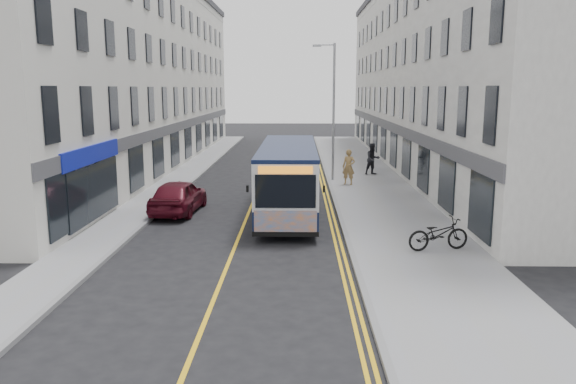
{
  "coord_description": "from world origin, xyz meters",
  "views": [
    {
      "loc": [
        2.22,
        -18.92,
        5.47
      ],
      "look_at": [
        1.82,
        1.95,
        1.6
      ],
      "focal_mm": 35.0,
      "sensor_mm": 36.0,
      "label": 1
    }
  ],
  "objects_px": {
    "car_white": "(299,157)",
    "car_maroon": "(178,196)",
    "city_bus": "(288,176)",
    "bicycle": "(438,234)",
    "pedestrian_near": "(349,167)",
    "pedestrian_far": "(373,159)",
    "streetlamp": "(332,107)"
  },
  "relations": [
    {
      "from": "car_white",
      "to": "car_maroon",
      "type": "bearing_deg",
      "value": -115.49
    },
    {
      "from": "city_bus",
      "to": "bicycle",
      "type": "height_order",
      "value": "city_bus"
    },
    {
      "from": "city_bus",
      "to": "pedestrian_near",
      "type": "relative_size",
      "value": 5.24
    },
    {
      "from": "bicycle",
      "to": "pedestrian_far",
      "type": "relative_size",
      "value": 1.08
    },
    {
      "from": "pedestrian_far",
      "to": "car_maroon",
      "type": "xyz_separation_m",
      "value": [
        -9.98,
        -10.66,
        -0.34
      ]
    },
    {
      "from": "pedestrian_far",
      "to": "car_maroon",
      "type": "bearing_deg",
      "value": -152.87
    },
    {
      "from": "city_bus",
      "to": "bicycle",
      "type": "xyz_separation_m",
      "value": [
        5.14,
        -6.15,
        -0.98
      ]
    },
    {
      "from": "city_bus",
      "to": "pedestrian_far",
      "type": "bearing_deg",
      "value": 64.3
    },
    {
      "from": "streetlamp",
      "to": "pedestrian_far",
      "type": "relative_size",
      "value": 4.08
    },
    {
      "from": "streetlamp",
      "to": "bicycle",
      "type": "height_order",
      "value": "streetlamp"
    },
    {
      "from": "streetlamp",
      "to": "pedestrian_near",
      "type": "distance_m",
      "value": 3.77
    },
    {
      "from": "car_white",
      "to": "car_maroon",
      "type": "distance_m",
      "value": 16.57
    },
    {
      "from": "bicycle",
      "to": "car_maroon",
      "type": "relative_size",
      "value": 0.48
    },
    {
      "from": "pedestrian_near",
      "to": "car_maroon",
      "type": "height_order",
      "value": "pedestrian_near"
    },
    {
      "from": "pedestrian_far",
      "to": "streetlamp",
      "type": "bearing_deg",
      "value": -162.1
    },
    {
      "from": "bicycle",
      "to": "city_bus",
      "type": "bearing_deg",
      "value": 27.11
    },
    {
      "from": "city_bus",
      "to": "pedestrian_far",
      "type": "distance_m",
      "value": 11.78
    },
    {
      "from": "streetlamp",
      "to": "car_maroon",
      "type": "xyz_separation_m",
      "value": [
        -7.28,
        -8.57,
        -3.63
      ]
    },
    {
      "from": "streetlamp",
      "to": "city_bus",
      "type": "height_order",
      "value": "streetlamp"
    },
    {
      "from": "bicycle",
      "to": "car_white",
      "type": "relative_size",
      "value": 0.55
    },
    {
      "from": "bicycle",
      "to": "pedestrian_near",
      "type": "bearing_deg",
      "value": -4.61
    },
    {
      "from": "pedestrian_near",
      "to": "car_maroon",
      "type": "xyz_separation_m",
      "value": [
        -8.15,
        -6.9,
        -0.36
      ]
    },
    {
      "from": "streetlamp",
      "to": "car_white",
      "type": "height_order",
      "value": "streetlamp"
    },
    {
      "from": "city_bus",
      "to": "car_white",
      "type": "distance_m",
      "value": 15.67
    },
    {
      "from": "streetlamp",
      "to": "city_bus",
      "type": "relative_size",
      "value": 0.77
    },
    {
      "from": "car_maroon",
      "to": "streetlamp",
      "type": "bearing_deg",
      "value": -126.5
    },
    {
      "from": "pedestrian_near",
      "to": "pedestrian_far",
      "type": "height_order",
      "value": "pedestrian_near"
    },
    {
      "from": "city_bus",
      "to": "streetlamp",
      "type": "bearing_deg",
      "value": 74.25
    },
    {
      "from": "pedestrian_far",
      "to": "car_white",
      "type": "relative_size",
      "value": 0.51
    },
    {
      "from": "pedestrian_near",
      "to": "car_maroon",
      "type": "distance_m",
      "value": 10.68
    },
    {
      "from": "streetlamp",
      "to": "car_maroon",
      "type": "distance_m",
      "value": 11.82
    },
    {
      "from": "city_bus",
      "to": "pedestrian_far",
      "type": "relative_size",
      "value": 5.32
    }
  ]
}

